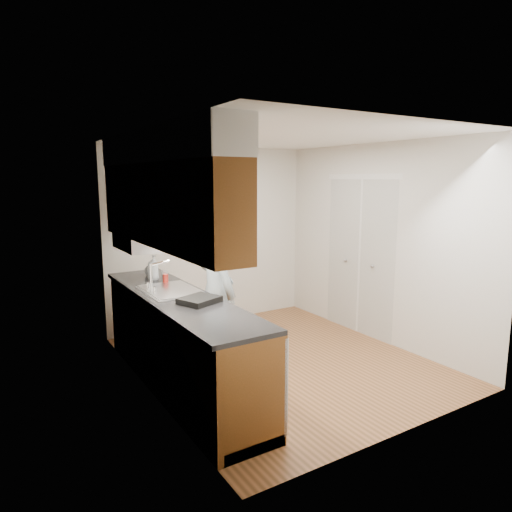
{
  "coord_description": "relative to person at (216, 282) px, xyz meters",
  "views": [
    {
      "loc": [
        -2.82,
        -4.05,
        2.06
      ],
      "look_at": [
        -0.16,
        0.25,
        1.2
      ],
      "focal_mm": 32.0,
      "sensor_mm": 36.0,
      "label": 1
    }
  ],
  "objects": [
    {
      "name": "wall_right",
      "position": [
        2.17,
        -0.25,
        0.28
      ],
      "size": [
        0.02,
        3.5,
        2.5
      ],
      "primitive_type": "cube",
      "color": "silver",
      "rests_on": "floor"
    },
    {
      "name": "soap_bottle_b",
      "position": [
        -0.49,
        0.62,
        0.08
      ],
      "size": [
        0.11,
        0.11,
        0.21
      ],
      "primitive_type": "imported",
      "rotation": [
        0.0,
        0.0,
        -0.17
      ],
      "color": "silver",
      "rests_on": "counter"
    },
    {
      "name": "floor",
      "position": [
        0.67,
        -0.25,
        -0.97
      ],
      "size": [
        3.5,
        3.5,
        0.0
      ],
      "primitive_type": "plane",
      "color": "#9A613A",
      "rests_on": "ground"
    },
    {
      "name": "steel_can",
      "position": [
        -0.45,
        0.34,
        0.04
      ],
      "size": [
        0.09,
        0.09,
        0.13
      ],
      "primitive_type": "cylinder",
      "rotation": [
        0.0,
        0.0,
        -0.24
      ],
      "color": "#A5A5AA",
      "rests_on": "counter"
    },
    {
      "name": "upper_cabinets",
      "position": [
        -0.66,
        -0.2,
        0.98
      ],
      "size": [
        0.47,
        2.8,
        1.21
      ],
      "color": "brown",
      "rests_on": "wall_left"
    },
    {
      "name": "wall_left",
      "position": [
        -0.83,
        -0.25,
        0.28
      ],
      "size": [
        0.02,
        3.5,
        2.5
      ],
      "primitive_type": "cube",
      "color": "silver",
      "rests_on": "floor"
    },
    {
      "name": "closet_door",
      "position": [
        2.16,
        0.05,
        0.06
      ],
      "size": [
        0.02,
        1.22,
        2.05
      ],
      "primitive_type": "cube",
      "color": "silver",
      "rests_on": "wall_right"
    },
    {
      "name": "wall_back",
      "position": [
        0.67,
        1.5,
        0.28
      ],
      "size": [
        3.0,
        0.02,
        2.5
      ],
      "primitive_type": "cube",
      "color": "silver",
      "rests_on": "floor"
    },
    {
      "name": "dish_rack",
      "position": [
        -0.47,
        -0.6,
        0.0
      ],
      "size": [
        0.41,
        0.39,
        0.05
      ],
      "primitive_type": "cube",
      "rotation": [
        0.0,
        0.0,
        0.38
      ],
      "color": "black",
      "rests_on": "counter"
    },
    {
      "name": "counter",
      "position": [
        -0.53,
        -0.25,
        -0.48
      ],
      "size": [
        0.64,
        2.8,
        1.3
      ],
      "color": "brown",
      "rests_on": "floor"
    },
    {
      "name": "soap_bottle_a",
      "position": [
        -0.5,
        0.55,
        0.11
      ],
      "size": [
        0.13,
        0.13,
        0.28
      ],
      "primitive_type": "imported",
      "rotation": [
        0.0,
        0.0,
        0.25
      ],
      "color": "silver",
      "rests_on": "counter"
    },
    {
      "name": "person",
      "position": [
        0.0,
        0.0,
        0.0
      ],
      "size": [
        0.48,
        0.69,
        1.9
      ],
      "primitive_type": "imported",
      "rotation": [
        0.0,
        0.0,
        1.62
      ],
      "color": "#8C9FAB",
      "rests_on": "floor_mat"
    },
    {
      "name": "ceiling",
      "position": [
        0.67,
        -0.25,
        1.53
      ],
      "size": [
        3.5,
        3.5,
        0.0
      ],
      "primitive_type": "plane",
      "rotation": [
        3.14,
        0.0,
        0.0
      ],
      "color": "white",
      "rests_on": "wall_left"
    },
    {
      "name": "floor_mat",
      "position": [
        0.0,
        0.0,
        -0.96
      ],
      "size": [
        0.46,
        0.77,
        0.01
      ],
      "primitive_type": "cube",
      "rotation": [
        0.0,
        0.0,
        0.01
      ],
      "color": "slate",
      "rests_on": "floor"
    },
    {
      "name": "soap_bottle_c",
      "position": [
        -0.46,
        0.79,
        0.06
      ],
      "size": [
        0.18,
        0.18,
        0.17
      ],
      "primitive_type": "imported",
      "rotation": [
        0.0,
        0.0,
        0.97
      ],
      "color": "silver",
      "rests_on": "counter"
    },
    {
      "name": "soda_can",
      "position": [
        -0.46,
        0.28,
        0.03
      ],
      "size": [
        0.08,
        0.08,
        0.11
      ],
      "primitive_type": "cylinder",
      "rotation": [
        0.0,
        0.0,
        0.36
      ],
      "color": "#A9261D",
      "rests_on": "counter"
    }
  ]
}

